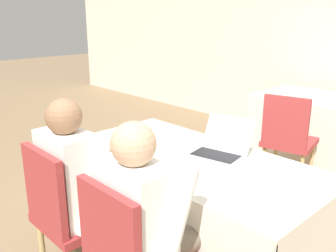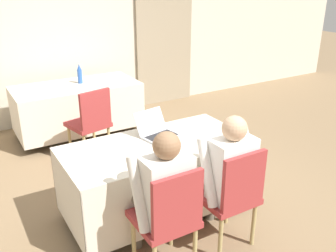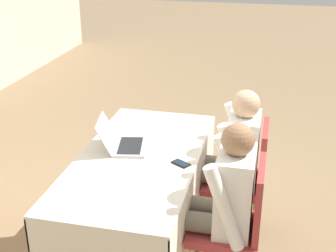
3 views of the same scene
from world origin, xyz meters
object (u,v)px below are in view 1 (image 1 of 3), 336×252
(person_white_shirt, at_px, (149,222))
(chair_near_left, at_px, (68,212))
(laptop, at_px, (219,149))
(cell_phone, at_px, (150,168))
(chair_far_spare, at_px, (288,137))
(person_checkered_shirt, at_px, (81,181))

(person_white_shirt, bearing_deg, chair_near_left, 9.79)
(laptop, bearing_deg, chair_near_left, -125.96)
(laptop, xyz_separation_m, cell_phone, (-0.15, -0.46, -0.04))
(chair_far_spare, height_order, person_checkered_shirt, person_checkered_shirt)
(laptop, relative_size, cell_phone, 2.80)
(person_checkered_shirt, bearing_deg, chair_far_spare, -95.05)
(chair_near_left, bearing_deg, chair_far_spare, -94.80)
(chair_near_left, xyz_separation_m, person_white_shirt, (0.60, 0.10, 0.16))
(chair_far_spare, bearing_deg, person_white_shirt, 88.85)
(chair_far_spare, distance_m, person_white_shirt, 2.10)
(person_white_shirt, bearing_deg, laptop, -75.33)
(laptop, relative_size, person_checkered_shirt, 0.34)
(laptop, xyz_separation_m, chair_near_left, (-0.40, -0.87, -0.27))
(cell_phone, bearing_deg, chair_near_left, -90.05)
(laptop, distance_m, chair_far_spare, 1.33)
(laptop, height_order, chair_near_left, laptop)
(laptop, height_order, person_checkered_shirt, person_checkered_shirt)
(laptop, relative_size, person_white_shirt, 0.34)
(person_white_shirt, bearing_deg, chair_far_spare, -78.38)
(person_checkered_shirt, relative_size, person_white_shirt, 1.00)
(chair_near_left, height_order, person_white_shirt, person_white_shirt)
(laptop, height_order, cell_phone, laptop)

